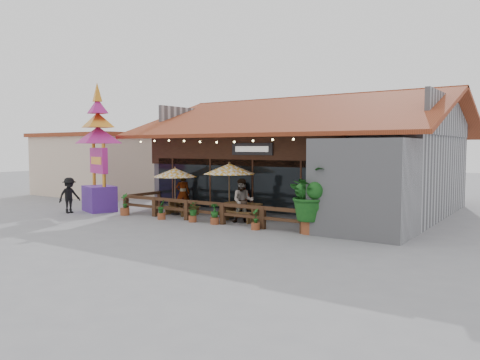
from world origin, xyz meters
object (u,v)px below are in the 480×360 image
Objects in this scene: umbrella_right at (229,169)px; thai_sign_tower at (98,138)px; tropical_plant at (310,196)px; pedestrian at (69,195)px; umbrella_left at (175,173)px; picnic_table_right at (243,209)px; picnic_table_left at (182,205)px.

thai_sign_tower reaches higher than umbrella_right.
tropical_plant is 1.43× the size of pedestrian.
picnic_table_right is at bearing 2.79° from umbrella_left.
picnic_table_right is at bearing -68.11° from pedestrian.
thai_sign_tower is at bearing -23.94° from pedestrian.
picnic_table_left is at bearing -57.50° from pedestrian.
umbrella_left is 7.81m from tropical_plant.
thai_sign_tower is 3.96× the size of pedestrian.
umbrella_left is at bearing -56.90° from pedestrian.
picnic_table_left is at bearing 19.91° from umbrella_left.
umbrella_right is at bearing 4.12° from picnic_table_left.
umbrella_left is 1.58× the size of picnic_table_right.
tropical_plant is (3.88, -1.16, 0.92)m from picnic_table_right.
thai_sign_tower is 2.77× the size of tropical_plant.
umbrella_left reaches higher than picnic_table_left.
umbrella_left reaches higher than picnic_table_right.
picnic_table_left is at bearing -175.88° from umbrella_right.
thai_sign_tower is at bearing -161.15° from picnic_table_left.
umbrella_right is 1.50× the size of pedestrian.
picnic_table_right is 8.97m from pedestrian.
umbrella_left is 4.53m from thai_sign_tower.
picnic_table_left is 0.21× the size of thai_sign_tower.
tropical_plant is at bearing -15.33° from umbrella_right.
pedestrian is (-7.69, -2.97, -1.40)m from umbrella_right.
picnic_table_left is (0.34, 0.12, -1.59)m from umbrella_left.
umbrella_right reaches higher than pedestrian.
pedestrian is at bearing -150.95° from picnic_table_left.
picnic_table_left is at bearing -178.93° from picnic_table_right.
picnic_table_right is at bearing -8.97° from umbrella_right.
umbrella_right is 1.94m from picnic_table_right.
picnic_table_right is 8.60m from thai_sign_tower.
picnic_table_left is at bearing 171.60° from tropical_plant.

